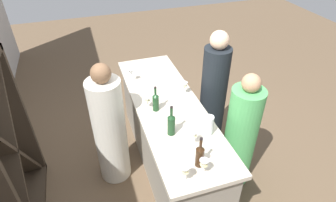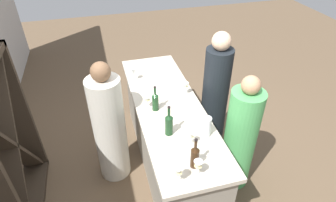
{
  "view_description": "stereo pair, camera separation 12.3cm",
  "coord_description": "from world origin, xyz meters",
  "px_view_note": "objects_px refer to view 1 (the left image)",
  "views": [
    {
      "loc": [
        -2.41,
        0.78,
        2.8
      ],
      "look_at": [
        0.0,
        0.0,
        0.97
      ],
      "focal_mm": 30.16,
      "sensor_mm": 36.0,
      "label": 1
    },
    {
      "loc": [
        -2.45,
        0.67,
        2.8
      ],
      "look_at": [
        0.0,
        0.0,
        0.97
      ],
      "focal_mm": 30.16,
      "sensor_mm": 36.0,
      "label": 2
    }
  ],
  "objects_px": {
    "wine_glass_near_left": "(185,86)",
    "wine_glass_far_center": "(147,100)",
    "water_pitcher": "(209,125)",
    "person_left_guest": "(240,136)",
    "wine_glass_far_left": "(185,171)",
    "wine_glass_near_center": "(194,135)",
    "wine_glass_near_right": "(204,164)",
    "person_center_guest": "(213,97)",
    "wine_bottle_center_olive_green": "(156,101)",
    "wine_bottle_leftmost_amber_brown": "(200,155)",
    "wine_bottle_second_left_olive_green": "(171,124)",
    "person_right_guest": "(110,130)",
    "wine_glass_far_right": "(131,73)",
    "wine_rack": "(7,153)"
  },
  "relations": [
    {
      "from": "wine_glass_near_center",
      "to": "wine_glass_far_left",
      "type": "bearing_deg",
      "value": 147.57
    },
    {
      "from": "wine_bottle_second_left_olive_green",
      "to": "water_pitcher",
      "type": "distance_m",
      "value": 0.36
    },
    {
      "from": "wine_bottle_center_olive_green",
      "to": "wine_glass_near_right",
      "type": "relative_size",
      "value": 1.83
    },
    {
      "from": "person_right_guest",
      "to": "wine_glass_far_right",
      "type": "bearing_deg",
      "value": 38.1
    },
    {
      "from": "wine_glass_near_left",
      "to": "wine_glass_far_left",
      "type": "height_order",
      "value": "wine_glass_far_left"
    },
    {
      "from": "wine_glass_near_left",
      "to": "wine_glass_near_center",
      "type": "height_order",
      "value": "wine_glass_near_left"
    },
    {
      "from": "wine_glass_near_left",
      "to": "wine_bottle_center_olive_green",
      "type": "bearing_deg",
      "value": 115.89
    },
    {
      "from": "wine_bottle_leftmost_amber_brown",
      "to": "water_pitcher",
      "type": "xyz_separation_m",
      "value": [
        0.34,
        -0.24,
        -0.01
      ]
    },
    {
      "from": "wine_glass_near_left",
      "to": "person_left_guest",
      "type": "relative_size",
      "value": 0.11
    },
    {
      "from": "wine_glass_near_left",
      "to": "wine_glass_far_center",
      "type": "relative_size",
      "value": 1.08
    },
    {
      "from": "wine_bottle_leftmost_amber_brown",
      "to": "wine_glass_near_center",
      "type": "height_order",
      "value": "wine_bottle_leftmost_amber_brown"
    },
    {
      "from": "wine_glass_near_center",
      "to": "wine_glass_far_center",
      "type": "distance_m",
      "value": 0.73
    },
    {
      "from": "wine_bottle_second_left_olive_green",
      "to": "wine_glass_far_left",
      "type": "height_order",
      "value": "wine_bottle_second_left_olive_green"
    },
    {
      "from": "wine_bottle_second_left_olive_green",
      "to": "wine_glass_far_left",
      "type": "xyz_separation_m",
      "value": [
        -0.58,
        0.08,
        -0.0
      ]
    },
    {
      "from": "wine_bottle_leftmost_amber_brown",
      "to": "person_center_guest",
      "type": "xyz_separation_m",
      "value": [
        1.1,
        -0.68,
        -0.27
      ]
    },
    {
      "from": "person_right_guest",
      "to": "wine_glass_far_center",
      "type": "bearing_deg",
      "value": -20.45
    },
    {
      "from": "wine_bottle_center_olive_green",
      "to": "wine_glass_far_left",
      "type": "relative_size",
      "value": 1.71
    },
    {
      "from": "wine_glass_near_center",
      "to": "person_left_guest",
      "type": "relative_size",
      "value": 0.11
    },
    {
      "from": "wine_glass_near_right",
      "to": "wine_glass_far_right",
      "type": "xyz_separation_m",
      "value": [
        1.63,
        0.26,
        0.0
      ]
    },
    {
      "from": "wine_rack",
      "to": "person_center_guest",
      "type": "height_order",
      "value": "wine_rack"
    },
    {
      "from": "wine_glass_near_center",
      "to": "wine_glass_near_left",
      "type": "bearing_deg",
      "value": -14.75
    },
    {
      "from": "wine_glass_far_right",
      "to": "person_right_guest",
      "type": "bearing_deg",
      "value": 146.11
    },
    {
      "from": "person_left_guest",
      "to": "person_right_guest",
      "type": "bearing_deg",
      "value": -34.16
    },
    {
      "from": "wine_glass_near_right",
      "to": "wine_glass_near_left",
      "type": "bearing_deg",
      "value": -13.29
    },
    {
      "from": "wine_bottle_leftmost_amber_brown",
      "to": "wine_bottle_second_left_olive_green",
      "type": "bearing_deg",
      "value": 12.6
    },
    {
      "from": "wine_bottle_second_left_olive_green",
      "to": "person_center_guest",
      "type": "bearing_deg",
      "value": -50.05
    },
    {
      "from": "wine_rack",
      "to": "wine_bottle_leftmost_amber_brown",
      "type": "height_order",
      "value": "wine_rack"
    },
    {
      "from": "wine_glass_near_center",
      "to": "person_center_guest",
      "type": "distance_m",
      "value": 1.09
    },
    {
      "from": "wine_glass_near_right",
      "to": "wine_glass_far_left",
      "type": "xyz_separation_m",
      "value": [
        -0.03,
        0.18,
        0.01
      ]
    },
    {
      "from": "wine_glass_near_center",
      "to": "wine_glass_far_right",
      "type": "distance_m",
      "value": 1.32
    },
    {
      "from": "person_right_guest",
      "to": "wine_bottle_second_left_olive_green",
      "type": "bearing_deg",
      "value": -59.59
    },
    {
      "from": "wine_bottle_center_olive_green",
      "to": "water_pitcher",
      "type": "xyz_separation_m",
      "value": [
        -0.52,
        -0.38,
        -0.01
      ]
    },
    {
      "from": "wine_bottle_second_left_olive_green",
      "to": "person_left_guest",
      "type": "xyz_separation_m",
      "value": [
        -0.01,
        -0.81,
        -0.38
      ]
    },
    {
      "from": "wine_bottle_leftmost_amber_brown",
      "to": "wine_glass_near_left",
      "type": "bearing_deg",
      "value": -14.11
    },
    {
      "from": "wine_glass_far_center",
      "to": "wine_bottle_center_olive_green",
      "type": "bearing_deg",
      "value": -127.17
    },
    {
      "from": "water_pitcher",
      "to": "person_left_guest",
      "type": "distance_m",
      "value": 0.6
    },
    {
      "from": "wine_glass_near_left",
      "to": "water_pitcher",
      "type": "distance_m",
      "value": 0.72
    },
    {
      "from": "wine_bottle_center_olive_green",
      "to": "person_center_guest",
      "type": "height_order",
      "value": "person_center_guest"
    },
    {
      "from": "wine_bottle_leftmost_amber_brown",
      "to": "person_center_guest",
      "type": "distance_m",
      "value": 1.32
    },
    {
      "from": "wine_glass_near_right",
      "to": "water_pitcher",
      "type": "bearing_deg",
      "value": -29.26
    },
    {
      "from": "wine_glass_far_left",
      "to": "wine_glass_near_left",
      "type": "bearing_deg",
      "value": -20.84
    },
    {
      "from": "person_center_guest",
      "to": "wine_glass_far_center",
      "type": "bearing_deg",
      "value": -3.44
    },
    {
      "from": "wine_glass_near_center",
      "to": "person_right_guest",
      "type": "height_order",
      "value": "person_right_guest"
    },
    {
      "from": "wine_glass_near_right",
      "to": "wine_glass_far_left",
      "type": "distance_m",
      "value": 0.18
    },
    {
      "from": "wine_rack",
      "to": "wine_glass_far_left",
      "type": "distance_m",
      "value": 1.7
    },
    {
      "from": "wine_glass_near_right",
      "to": "wine_glass_far_center",
      "type": "distance_m",
      "value": 1.05
    },
    {
      "from": "wine_glass_far_right",
      "to": "person_center_guest",
      "type": "relative_size",
      "value": 0.1
    },
    {
      "from": "wine_glass_far_left",
      "to": "wine_glass_far_right",
      "type": "bearing_deg",
      "value": 2.65
    },
    {
      "from": "wine_bottle_second_left_olive_green",
      "to": "person_right_guest",
      "type": "relative_size",
      "value": 0.22
    },
    {
      "from": "wine_glass_near_right",
      "to": "person_center_guest",
      "type": "relative_size",
      "value": 0.1
    }
  ]
}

